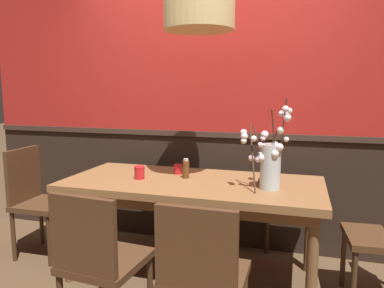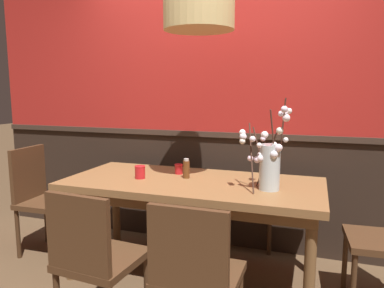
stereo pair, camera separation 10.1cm
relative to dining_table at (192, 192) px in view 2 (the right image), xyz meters
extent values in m
plane|color=brown|center=(0.00, 0.00, -0.68)|extent=(24.00, 24.00, 0.00)
cube|color=#2D2119|center=(0.00, 0.70, -0.17)|extent=(4.68, 0.12, 1.02)
cube|color=#3E2E24|center=(0.00, 0.69, 0.36)|extent=(4.68, 0.14, 0.05)
cube|color=#B2231E|center=(0.00, 0.70, 1.16)|extent=(4.68, 0.12, 1.63)
cube|color=olive|center=(0.00, 0.00, 0.06)|extent=(1.92, 0.87, 0.05)
cube|color=brown|center=(0.00, 0.00, -0.01)|extent=(1.82, 0.76, 0.08)
cylinder|color=brown|center=(-0.87, -0.34, -0.32)|extent=(0.07, 0.07, 0.71)
cylinder|color=brown|center=(0.87, -0.34, -0.32)|extent=(0.07, 0.07, 0.71)
cylinder|color=brown|center=(-0.87, 0.34, -0.32)|extent=(0.07, 0.07, 0.71)
cylinder|color=brown|center=(0.87, 0.34, -0.32)|extent=(0.07, 0.07, 0.71)
cube|color=#4C301C|center=(-1.35, -0.01, -0.22)|extent=(0.42, 0.43, 0.04)
cube|color=#4C301C|center=(-1.54, -0.02, 0.03)|extent=(0.05, 0.40, 0.47)
cylinder|color=#412917|center=(-1.18, 0.18, -0.46)|extent=(0.04, 0.04, 0.43)
cylinder|color=#412917|center=(-1.17, -0.19, -0.46)|extent=(0.04, 0.04, 0.43)
cylinder|color=#412917|center=(-1.53, 0.16, -0.46)|extent=(0.04, 0.04, 0.43)
cylinder|color=#412917|center=(-1.52, -0.20, -0.46)|extent=(0.04, 0.04, 0.43)
cube|color=#4C301C|center=(-0.28, -0.80, -0.22)|extent=(0.45, 0.47, 0.04)
cube|color=#4C301C|center=(-0.30, -1.00, 0.01)|extent=(0.40, 0.07, 0.42)
cylinder|color=#412917|center=(-0.45, -0.59, -0.46)|extent=(0.04, 0.04, 0.44)
cylinder|color=#412917|center=(-0.08, -0.62, -0.46)|extent=(0.04, 0.04, 0.44)
cube|color=#4C301C|center=(-0.30, 0.78, -0.22)|extent=(0.42, 0.45, 0.04)
cube|color=#4C301C|center=(-0.30, 0.98, 0.05)|extent=(0.39, 0.05, 0.49)
cylinder|color=#412917|center=(-0.14, 0.59, -0.46)|extent=(0.04, 0.04, 0.44)
cylinder|color=#412917|center=(-0.48, 0.60, -0.46)|extent=(0.04, 0.04, 0.44)
cylinder|color=#412917|center=(-0.13, 0.96, -0.46)|extent=(0.04, 0.04, 0.44)
cylinder|color=#412917|center=(-0.47, 0.97, -0.46)|extent=(0.04, 0.04, 0.44)
cube|color=#4C301C|center=(0.33, 0.75, -0.24)|extent=(0.46, 0.42, 0.04)
cube|color=#4C301C|center=(0.32, 0.94, 0.02)|extent=(0.44, 0.04, 0.46)
cylinder|color=#412917|center=(0.52, 0.57, -0.47)|extent=(0.04, 0.04, 0.42)
cylinder|color=#412917|center=(0.13, 0.57, -0.47)|extent=(0.04, 0.04, 0.42)
cylinder|color=#412917|center=(0.52, 0.93, -0.47)|extent=(0.04, 0.04, 0.42)
cylinder|color=#412917|center=(0.13, 0.93, -0.47)|extent=(0.04, 0.04, 0.42)
cube|color=#4C301C|center=(0.32, -0.80, -0.22)|extent=(0.43, 0.42, 0.04)
cube|color=#4C301C|center=(0.31, -0.98, 0.01)|extent=(0.41, 0.04, 0.42)
cube|color=#4C301C|center=(1.31, 0.01, -0.22)|extent=(0.46, 0.45, 0.04)
cylinder|color=#412917|center=(1.14, -0.18, -0.46)|extent=(0.04, 0.04, 0.44)
cylinder|color=#412917|center=(1.11, 0.18, -0.46)|extent=(0.04, 0.04, 0.44)
cylinder|color=silver|center=(0.58, -0.07, 0.24)|extent=(0.14, 0.14, 0.31)
cylinder|color=silver|center=(0.58, -0.07, 0.12)|extent=(0.12, 0.12, 0.07)
cylinder|color=#472D23|center=(0.61, -0.11, 0.36)|extent=(0.07, 0.11, 0.55)
sphere|color=white|center=(0.67, -0.15, 0.64)|extent=(0.04, 0.04, 0.04)
sphere|color=white|center=(0.64, -0.11, 0.39)|extent=(0.05, 0.05, 0.05)
sphere|color=white|center=(0.68, -0.13, 0.59)|extent=(0.05, 0.05, 0.05)
sphere|color=white|center=(0.61, -0.11, 0.41)|extent=(0.04, 0.04, 0.04)
sphere|color=white|center=(0.64, -0.11, 0.50)|extent=(0.05, 0.05, 0.05)
sphere|color=white|center=(0.61, -0.12, 0.34)|extent=(0.05, 0.05, 0.05)
cylinder|color=#472D23|center=(0.47, -0.12, 0.31)|extent=(0.08, 0.19, 0.45)
sphere|color=white|center=(0.41, -0.16, 0.46)|extent=(0.05, 0.05, 0.05)
sphere|color=white|center=(0.50, -0.11, 0.30)|extent=(0.05, 0.05, 0.05)
sphere|color=white|center=(0.45, -0.10, 0.30)|extent=(0.04, 0.04, 0.04)
sphere|color=white|center=(0.40, -0.14, 0.48)|extent=(0.04, 0.04, 0.04)
sphere|color=white|center=(0.41, -0.16, 0.43)|extent=(0.04, 0.04, 0.04)
cylinder|color=#472D23|center=(0.65, -0.04, 0.40)|extent=(0.06, 0.10, 0.62)
sphere|color=white|center=(0.68, -0.07, 0.43)|extent=(0.04, 0.04, 0.04)
sphere|color=white|center=(0.66, -0.03, 0.61)|extent=(0.05, 0.05, 0.05)
sphere|color=white|center=(0.69, -0.01, 0.62)|extent=(0.04, 0.04, 0.04)
sphere|color=white|center=(0.64, -0.02, 0.60)|extent=(0.04, 0.04, 0.04)
cylinder|color=#472D23|center=(0.53, -0.10, 0.30)|extent=(0.14, 0.06, 0.43)
sphere|color=white|center=(0.52, -0.09, 0.33)|extent=(0.03, 0.03, 0.03)
sphere|color=white|center=(0.52, -0.11, 0.31)|extent=(0.05, 0.05, 0.05)
sphere|color=white|center=(0.52, -0.14, 0.40)|extent=(0.03, 0.03, 0.03)
sphere|color=white|center=(0.47, -0.14, 0.44)|extent=(0.04, 0.04, 0.04)
cylinder|color=#472D23|center=(0.55, 0.01, 0.28)|extent=(0.14, 0.08, 0.39)
sphere|color=white|center=(0.56, 0.00, 0.32)|extent=(0.05, 0.05, 0.05)
sphere|color=white|center=(0.53, 0.04, 0.45)|extent=(0.05, 0.05, 0.05)
sphere|color=white|center=(0.55, 0.00, 0.32)|extent=(0.05, 0.05, 0.05)
sphere|color=white|center=(0.52, 0.03, 0.42)|extent=(0.03, 0.03, 0.03)
sphere|color=white|center=(0.51, 0.08, 0.42)|extent=(0.03, 0.03, 0.03)
cylinder|color=red|center=(-0.17, 0.17, 0.13)|extent=(0.06, 0.06, 0.08)
torus|color=red|center=(-0.17, 0.17, 0.16)|extent=(0.07, 0.07, 0.01)
cylinder|color=silver|center=(-0.17, 0.17, 0.11)|extent=(0.04, 0.04, 0.04)
cylinder|color=red|center=(-0.40, -0.07, 0.14)|extent=(0.08, 0.08, 0.10)
torus|color=red|center=(-0.40, -0.07, 0.18)|extent=(0.08, 0.08, 0.01)
cylinder|color=silver|center=(-0.40, -0.07, 0.12)|extent=(0.06, 0.06, 0.05)
cylinder|color=brown|center=(-0.07, 0.06, 0.15)|extent=(0.05, 0.05, 0.14)
cylinder|color=beige|center=(-0.07, 0.06, 0.23)|extent=(0.04, 0.04, 0.02)
cylinder|color=tan|center=(0.06, -0.03, 1.31)|extent=(0.49, 0.49, 0.27)
sphere|color=#F9EAB7|center=(0.06, -0.03, 1.27)|extent=(0.14, 0.14, 0.14)
camera|label=1|loc=(0.76, -2.54, 0.76)|focal=33.80mm
camera|label=2|loc=(0.86, -2.51, 0.76)|focal=33.80mm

